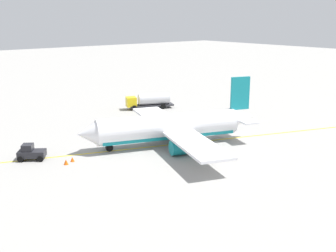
{
  "coord_description": "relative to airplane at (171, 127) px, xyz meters",
  "views": [
    {
      "loc": [
        38.26,
        47.16,
        19.05
      ],
      "look_at": [
        0.0,
        0.0,
        3.0
      ],
      "focal_mm": 44.65,
      "sensor_mm": 36.0,
      "label": 1
    }
  ],
  "objects": [
    {
      "name": "ground_plane",
      "position": [
        0.43,
        -0.15,
        -2.75
      ],
      "size": [
        400.0,
        400.0,
        0.0
      ],
      "primitive_type": "plane",
      "color": "#9E9B96"
    },
    {
      "name": "airplane",
      "position": [
        0.0,
        0.0,
        0.0
      ],
      "size": [
        27.87,
        30.6,
        9.86
      ],
      "color": "white",
      "rests_on": "ground"
    },
    {
      "name": "fuel_tanker",
      "position": [
        -12.82,
        -22.83,
        -1.02
      ],
      "size": [
        10.13,
        6.23,
        3.15
      ],
      "color": "#2D2D33",
      "rests_on": "ground"
    },
    {
      "name": "pushback_tug",
      "position": [
        19.16,
        -6.76,
        -1.74
      ],
      "size": [
        4.1,
        3.84,
        2.2
      ],
      "color": "#232328",
      "rests_on": "ground"
    },
    {
      "name": "refueling_worker",
      "position": [
        -7.79,
        -14.59,
        -1.92
      ],
      "size": [
        0.63,
        0.6,
        1.71
      ],
      "color": "navy",
      "rests_on": "ground"
    },
    {
      "name": "safety_cone_nose",
      "position": [
        16.34,
        -1.97,
        -2.4
      ],
      "size": [
        0.63,
        0.63,
        0.7
      ],
      "primitive_type": "cone",
      "color": "#F2590F",
      "rests_on": "ground"
    },
    {
      "name": "safety_cone_wingtip",
      "position": [
        15.16,
        -2.5,
        -2.43
      ],
      "size": [
        0.57,
        0.57,
        0.63
      ],
      "primitive_type": "cone",
      "color": "#F2590F",
      "rests_on": "ground"
    },
    {
      "name": "taxi_line_marking",
      "position": [
        0.43,
        -0.15,
        -2.74
      ],
      "size": [
        66.01,
        23.58,
        0.01
      ],
      "primitive_type": "cube",
      "rotation": [
        0.0,
        0.0,
        -0.34
      ],
      "color": "yellow",
      "rests_on": "ground"
    }
  ]
}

